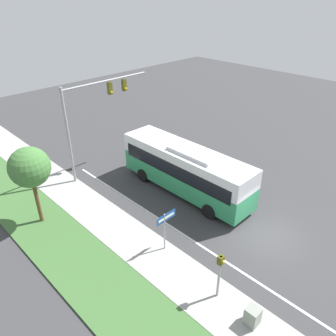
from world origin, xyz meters
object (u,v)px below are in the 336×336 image
(utility_cabinet, at_px, (253,316))
(pedestrian_signal, at_px, (220,270))
(street_sign, at_px, (165,224))
(bus, at_px, (186,168))
(signal_gantry, at_px, (92,110))

(utility_cabinet, bearing_deg, pedestrian_signal, 86.96)
(pedestrian_signal, bearing_deg, street_sign, 82.54)
(bus, height_order, utility_cabinet, bus)
(signal_gantry, bearing_deg, bus, -67.06)
(street_sign, height_order, utility_cabinet, street_sign)
(bus, xyz_separation_m, signal_gantry, (-2.90, 6.86, 3.32))
(signal_gantry, relative_size, street_sign, 2.93)
(signal_gantry, bearing_deg, street_sign, -103.16)
(pedestrian_signal, height_order, street_sign, pedestrian_signal)
(pedestrian_signal, xyz_separation_m, utility_cabinet, (-0.11, -2.01, -1.27))
(bus, height_order, pedestrian_signal, bus)
(bus, relative_size, street_sign, 4.11)
(signal_gantry, height_order, pedestrian_signal, signal_gantry)
(pedestrian_signal, relative_size, street_sign, 1.05)
(pedestrian_signal, bearing_deg, utility_cabinet, -93.04)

